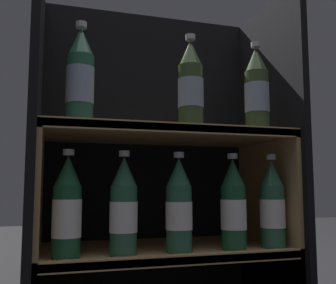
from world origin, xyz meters
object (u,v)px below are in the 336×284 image
bottle_upper_front_0 (80,78)px  bottle_lower_front_4 (272,206)px  bottle_lower_front_0 (67,210)px  bottle_upper_front_2 (257,92)px  bottle_lower_front_2 (179,208)px  bottle_upper_front_1 (191,86)px  bottle_lower_front_1 (124,209)px  bottle_lower_front_3 (233,207)px

bottle_upper_front_0 → bottle_lower_front_4: (0.51, 0.00, -0.31)m
bottle_upper_front_0 → bottle_lower_front_0: bottle_upper_front_0 is taller
bottle_upper_front_2 → bottle_lower_front_2: size_ratio=1.00×
bottle_upper_front_1 → bottle_lower_front_4: (0.23, 0.00, -0.31)m
bottle_upper_front_2 → bottle_upper_front_0: bearing=-180.0°
bottle_upper_front_1 → bottle_lower_front_4: 0.39m
bottle_upper_front_1 → bottle_lower_front_2: (-0.03, 0.00, -0.31)m
bottle_upper_front_2 → bottle_lower_front_0: size_ratio=1.00×
bottle_upper_front_1 → bottle_lower_front_1: (-0.17, 0.00, -0.31)m
bottle_lower_front_1 → bottle_lower_front_3: 0.29m
bottle_lower_front_3 → bottle_lower_front_4: size_ratio=1.00×
bottle_lower_front_2 → bottle_lower_front_3: same height
bottle_lower_front_2 → bottle_lower_front_1: bearing=-180.0°
bottle_upper_front_1 → bottle_upper_front_2: bearing=0.0°
bottle_lower_front_0 → bottle_lower_front_2: (0.27, 0.00, 0.00)m
bottle_lower_front_0 → bottle_lower_front_3: (0.42, 0.00, 0.00)m
bottle_upper_front_1 → bottle_lower_front_2: 0.31m
bottle_upper_front_2 → bottle_lower_front_1: bearing=-180.0°
bottle_lower_front_0 → bottle_lower_front_4: (0.53, 0.00, 0.00)m
bottle_lower_front_3 → bottle_lower_front_4: bearing=0.0°
bottle_lower_front_1 → bottle_lower_front_2: bearing=0.0°
bottle_upper_front_1 → bottle_lower_front_1: 0.36m
bottle_upper_front_2 → bottle_lower_front_1: size_ratio=1.00×
bottle_lower_front_1 → bottle_upper_front_1: bearing=0.0°
bottle_lower_front_2 → bottle_lower_front_4: bearing=0.0°
bottle_lower_front_3 → bottle_upper_front_2: bearing=0.0°
bottle_upper_front_2 → bottle_lower_front_0: bottle_upper_front_2 is taller
bottle_upper_front_1 → bottle_lower_front_3: bottle_upper_front_1 is taller
bottle_upper_front_0 → bottle_lower_front_3: (0.40, 0.00, -0.31)m
bottle_upper_front_1 → bottle_lower_front_1: size_ratio=1.00×
bottle_lower_front_0 → bottle_lower_front_2: bearing=0.0°
bottle_upper_front_2 → bottle_lower_front_3: 0.32m
bottle_upper_front_2 → bottle_lower_front_3: bearing=-180.0°
bottle_lower_front_1 → bottle_lower_front_4: bearing=0.0°
bottle_upper_front_1 → bottle_lower_front_2: bottle_upper_front_1 is taller
bottle_upper_front_0 → bottle_upper_front_2: same height
bottle_upper_front_0 → bottle_lower_front_1: bottle_upper_front_0 is taller
bottle_lower_front_0 → bottle_lower_front_1: 0.13m
bottle_upper_front_1 → bottle_lower_front_3: bearing=0.0°
bottle_lower_front_0 → bottle_lower_front_2: same height
bottle_upper_front_0 → bottle_lower_front_3: size_ratio=1.00×
bottle_upper_front_1 → bottle_upper_front_2: same height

